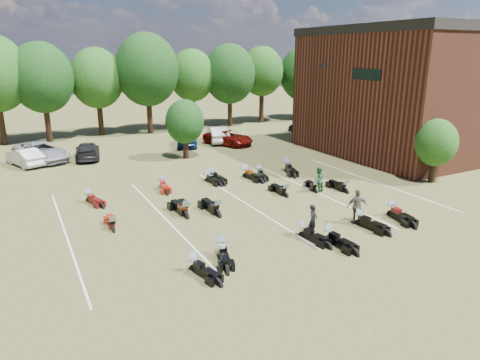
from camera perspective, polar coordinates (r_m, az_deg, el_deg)
ground at (r=24.53m, az=10.47°, el=-4.14°), size 160.00×160.00×0.00m
car_1 at (r=37.72m, az=-26.77°, el=2.76°), size 2.86×4.50×1.40m
car_2 at (r=38.64m, az=-24.98°, el=3.41°), size 4.61×6.21×1.57m
car_3 at (r=38.17m, az=-19.66°, el=3.70°), size 2.69×4.97×1.37m
car_4 at (r=41.32m, az=-7.06°, el=5.62°), size 3.43×4.98×1.57m
car_5 at (r=42.78m, az=-2.98°, el=6.11°), size 3.01×5.12×1.59m
car_6 at (r=41.47m, az=-1.58°, el=5.66°), size 4.21×5.58×1.41m
car_7 at (r=48.35m, az=9.06°, el=7.05°), size 3.09×5.30×1.44m
person_black at (r=21.11m, az=9.71°, el=-5.29°), size 0.68×0.61×1.57m
person_green at (r=27.61m, az=10.40°, el=0.04°), size 0.96×0.85×1.66m
person_grey at (r=23.02m, az=15.37°, el=-3.42°), size 1.17×0.84×1.85m
motorcycle_0 at (r=19.20m, az=-2.43°, el=-9.93°), size 1.38×2.36×1.25m
motorcycle_1 at (r=17.95m, az=-6.05°, el=-12.02°), size 1.15×2.15×1.14m
motorcycle_2 at (r=20.82m, az=11.75°, el=-8.08°), size 0.86×2.26×1.24m
motorcycle_3 at (r=23.09m, az=15.65°, el=-5.84°), size 1.03×2.32×1.25m
motorcycle_4 at (r=21.10m, az=8.49°, el=-7.56°), size 0.98×2.17×1.17m
motorcycle_5 at (r=24.84m, az=19.53°, el=-4.59°), size 1.14×2.44×1.31m
motorcycle_7 at (r=22.49m, az=-16.53°, el=-6.53°), size 0.77×2.04×1.12m
motorcycle_8 at (r=23.46m, az=-7.27°, el=-4.96°), size 0.92×2.50×1.37m
motorcycle_9 at (r=23.86m, az=-7.19°, el=-4.58°), size 1.01×2.21×1.19m
motorcycle_10 at (r=23.48m, az=-3.01°, el=-4.83°), size 0.88×2.55×1.41m
motorcycle_11 at (r=26.70m, az=6.04°, el=-2.21°), size 0.72×2.17×1.21m
motorcycle_12 at (r=28.10m, az=13.82°, el=-1.65°), size 0.75×2.23×1.24m
motorcycle_13 at (r=27.81m, az=9.97°, el=-1.61°), size 1.19×2.09×1.11m
motorcycle_14 at (r=27.15m, az=-19.45°, el=-2.78°), size 1.25×2.13×1.13m
motorcycle_15 at (r=28.79m, az=-10.39°, el=-1.00°), size 0.92×2.23×1.21m
motorcycle_16 at (r=30.21m, az=-3.80°, el=0.08°), size 0.90×2.32×1.27m
motorcycle_17 at (r=30.62m, az=0.80°, el=0.35°), size 1.07×2.40×1.29m
motorcycle_18 at (r=29.75m, az=-4.31°, el=-0.19°), size 0.96×2.11×1.13m
motorcycle_19 at (r=31.00m, az=2.54°, el=0.54°), size 1.17×2.17×1.15m
motorcycle_20 at (r=32.45m, az=6.26°, el=1.19°), size 1.45×2.56×1.36m
brick_building at (r=45.41m, az=26.17°, el=10.89°), size 25.40×15.20×10.70m
tree_line at (r=48.80m, az=-12.19°, el=13.59°), size 56.00×6.00×9.79m
young_tree_near_building at (r=31.83m, az=24.69°, el=4.55°), size 2.80×2.80×4.16m
young_tree_midfield at (r=36.02m, az=-7.37°, el=7.72°), size 3.20×3.20×4.70m
parking_lines at (r=25.29m, az=0.89°, el=-3.19°), size 20.10×14.00×0.01m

